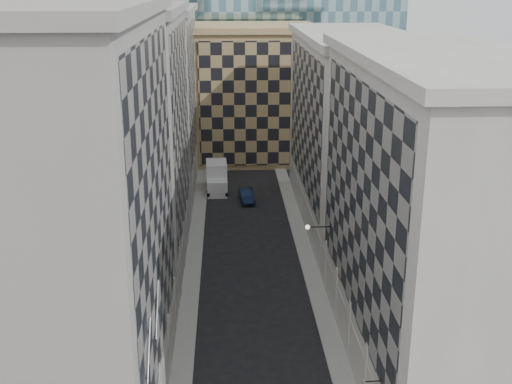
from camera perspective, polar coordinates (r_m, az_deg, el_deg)
name	(u,v)px	position (r m, az deg, el deg)	size (l,w,h in m)	color
sidewalk_west	(193,268)	(58.17, -5.64, -6.74)	(1.50, 100.00, 0.15)	gray
sidewalk_east	(309,266)	(58.55, 4.75, -6.54)	(1.50, 100.00, 0.15)	gray
bldg_left_a	(69,224)	(37.04, -16.30, -2.71)	(10.80, 22.80, 23.70)	#9B958C
bldg_left_b	(126,139)	(57.86, -11.44, 4.67)	(10.80, 22.80, 22.70)	gray
bldg_left_c	(153,100)	(79.32, -9.15, 8.10)	(10.80, 22.80, 21.70)	#9B958C
bldg_right_a	(431,217)	(42.30, 15.30, -2.15)	(10.80, 26.80, 20.70)	#B3AEA4
bldg_right_b	(351,130)	(67.55, 8.45, 5.50)	(10.80, 28.80, 19.70)	#B3AEA4
tan_block	(254,92)	(91.87, -0.16, 8.84)	(16.80, 14.80, 18.80)	tan
flagpoles_left	(153,329)	(33.34, -9.12, -11.91)	(0.10, 6.33, 2.33)	gray
bracket_lamp	(310,227)	(50.56, 4.81, -3.13)	(1.98, 0.36, 0.36)	black
box_truck	(217,179)	(78.66, -3.51, 1.19)	(2.71, 6.23, 3.37)	silver
dark_car	(247,196)	(74.75, -0.84, -0.31)	(1.52, 4.35, 1.43)	#0E1935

